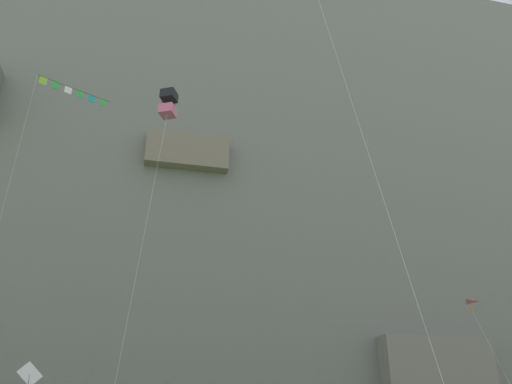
% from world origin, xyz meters
% --- Properties ---
extents(cliff_face, '(180.00, 30.40, 77.84)m').
position_xyz_m(cliff_face, '(0.02, 69.58, 38.87)').
color(cliff_face, slate).
rests_on(cliff_face, ground).
extents(kite_box_near_cliff, '(1.89, 2.51, 19.18)m').
position_xyz_m(kite_box_near_cliff, '(-3.52, 19.53, 18.38)').
color(kite_box_near_cliff, black).
rests_on(kite_box_near_cliff, ground).
extents(kite_banner_upper_left, '(5.44, 6.10, 28.59)m').
position_xyz_m(kite_banner_upper_left, '(-11.10, 33.38, 27.42)').
color(kite_banner_upper_left, black).
rests_on(kite_banner_upper_left, ground).
extents(kite_delta_low_right, '(1.21, 6.63, 11.57)m').
position_xyz_m(kite_delta_low_right, '(20.18, 30.75, 10.88)').
color(kite_delta_low_right, pink).
rests_on(kite_delta_low_right, ground).
extents(kite_diamond_low_left, '(1.46, 4.92, 6.78)m').
position_xyz_m(kite_diamond_low_left, '(-9.65, 29.61, 5.77)').
color(kite_diamond_low_left, white).
rests_on(kite_diamond_low_left, ground).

